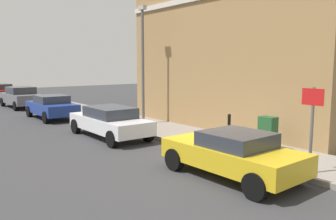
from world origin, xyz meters
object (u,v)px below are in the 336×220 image
(car_white, at_px, (110,121))
(car_blue, at_px, (52,106))
(bollard_near_cabinet, at_px, (229,126))
(lamppost, at_px, (143,59))
(street_sign, at_px, (312,117))
(utility_cabinet, at_px, (268,135))
(car_grey, at_px, (21,97))
(car_yellow, at_px, (232,153))

(car_white, xyz_separation_m, car_blue, (-0.08, 6.54, 0.01))
(bollard_near_cabinet, height_order, lamppost, lamppost)
(street_sign, bearing_deg, utility_cabinet, 60.43)
(car_white, distance_m, car_grey, 12.99)
(car_blue, bearing_deg, car_grey, -0.25)
(utility_cabinet, bearing_deg, car_blue, 103.18)
(car_blue, distance_m, street_sign, 14.66)
(car_grey, relative_size, street_sign, 1.89)
(car_blue, relative_size, utility_cabinet, 3.55)
(car_yellow, distance_m, lamppost, 8.84)
(car_blue, relative_size, lamppost, 0.71)
(car_yellow, xyz_separation_m, car_white, (-0.06, 6.61, 0.03))
(car_white, height_order, car_blue, car_blue)
(car_blue, xyz_separation_m, street_sign, (1.65, -14.53, 0.96))
(car_white, relative_size, bollard_near_cabinet, 4.31)
(car_grey, bearing_deg, lamppost, -168.27)
(car_white, height_order, street_sign, street_sign)
(car_white, distance_m, bollard_near_cabinet, 4.95)
(car_yellow, height_order, lamppost, lamppost)
(street_sign, distance_m, lamppost, 9.60)
(car_grey, xyz_separation_m, bollard_near_cabinet, (2.86, -16.99, -0.07))
(car_white, relative_size, utility_cabinet, 3.90)
(lamppost, bearing_deg, bollard_near_cabinet, -87.54)
(car_yellow, distance_m, bollard_near_cabinet, 3.87)
(car_blue, xyz_separation_m, bollard_near_cabinet, (2.99, -10.55, 0.00))
(utility_cabinet, relative_size, lamppost, 0.20)
(car_yellow, relative_size, street_sign, 1.71)
(car_white, relative_size, car_blue, 1.10)
(car_blue, distance_m, bollard_near_cabinet, 10.96)
(car_blue, relative_size, bollard_near_cabinet, 3.93)
(car_white, bearing_deg, car_blue, 1.69)
(car_yellow, height_order, street_sign, street_sign)
(car_grey, xyz_separation_m, lamppost, (2.63, -11.58, 2.53))
(car_white, xyz_separation_m, utility_cabinet, (2.81, -5.80, -0.01))
(car_blue, height_order, lamppost, lamppost)
(street_sign, height_order, lamppost, lamppost)
(car_yellow, height_order, car_grey, car_grey)
(bollard_near_cabinet, distance_m, lamppost, 6.00)
(car_grey, bearing_deg, car_yellow, 178.96)
(car_yellow, distance_m, street_sign, 2.27)
(car_white, distance_m, utility_cabinet, 6.44)
(car_blue, height_order, car_grey, car_grey)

